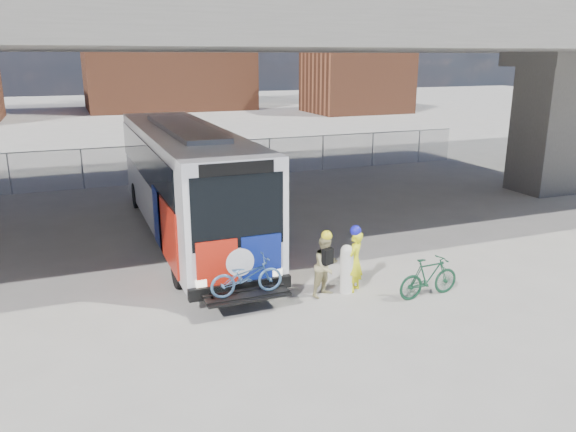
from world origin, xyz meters
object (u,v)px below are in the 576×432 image
bus (186,173)px  bike_parked (429,277)px  bollard (347,267)px  cyclist_hivis (355,260)px  cyclist_tan (326,265)px

bus → bike_parked: bus is taller
bollard → cyclist_hivis: bearing=-0.0°
bollard → bike_parked: size_ratio=0.74×
bollard → bus: bearing=113.4°
bus → bollard: bearing=-66.6°
bollard → bike_parked: 2.05m
bus → cyclist_tan: bus is taller
bus → bike_parked: size_ratio=7.45×
bike_parked → cyclist_hivis: bearing=53.8°
cyclist_tan → bike_parked: cyclist_tan is taller
bus → bollard: 7.04m
bus → cyclist_hivis: bearing=-64.9°
cyclist_hivis → bike_parked: 1.88m
bus → bike_parked: (4.50, -7.35, -1.59)m
bus → cyclist_hivis: (2.96, -6.32, -1.26)m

